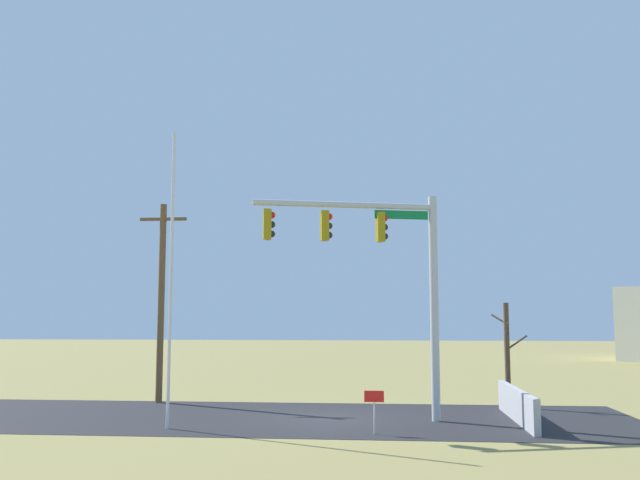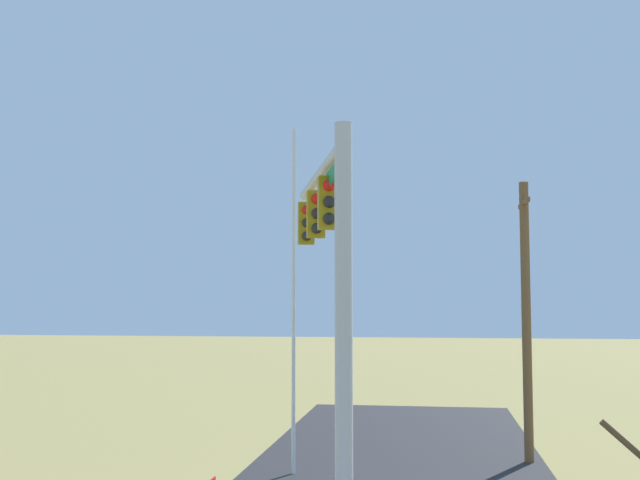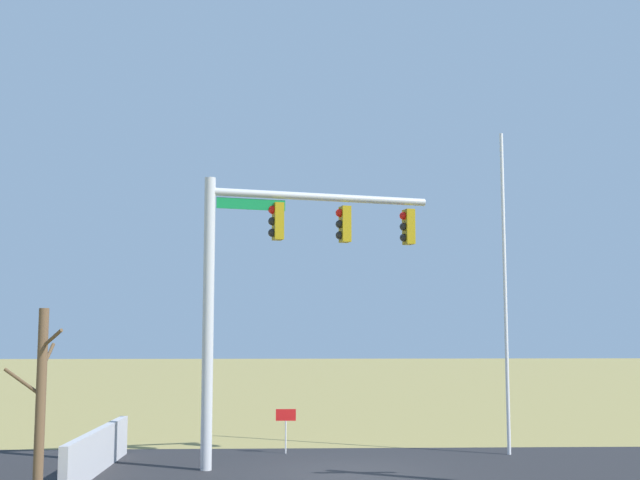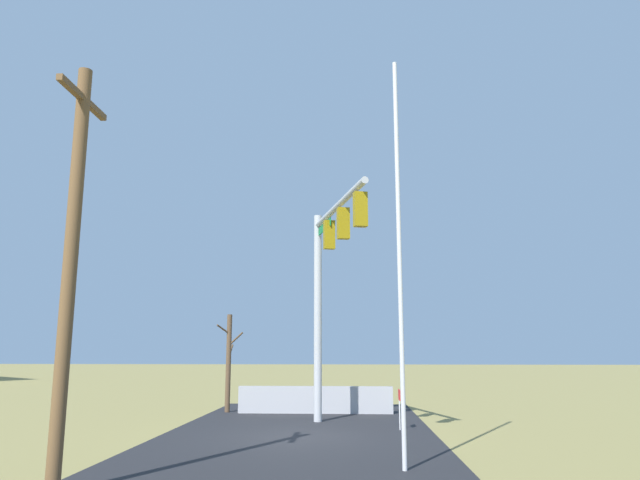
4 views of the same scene
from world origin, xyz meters
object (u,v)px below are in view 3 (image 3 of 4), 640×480
at_px(signal_mast, 274,264).
at_px(bare_tree, 40,402).
at_px(open_sign, 286,420).
at_px(flagpole, 505,291).

xyz_separation_m(signal_mast, bare_tree, (4.53, 4.21, -3.11)).
xyz_separation_m(signal_mast, open_sign, (-0.31, -2.21, -4.19)).
xyz_separation_m(flagpole, open_sign, (6.15, -0.41, -3.61)).
xyz_separation_m(flagpole, bare_tree, (10.99, 6.00, -2.53)).
distance_m(signal_mast, bare_tree, 6.92).
bearing_deg(bare_tree, open_sign, -127.05).
bearing_deg(bare_tree, signal_mast, -137.12).
bearing_deg(flagpole, bare_tree, 28.64).
bearing_deg(signal_mast, bare_tree, 42.88).
height_order(bare_tree, open_sign, bare_tree).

